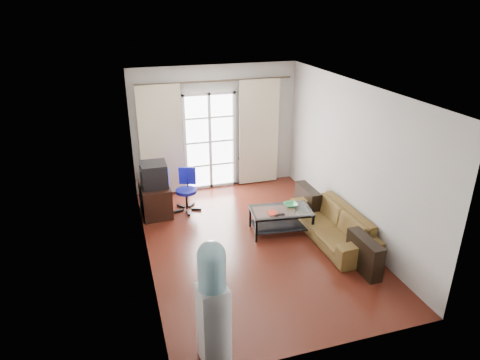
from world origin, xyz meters
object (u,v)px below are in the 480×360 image
Objects in this scene: coffee_table at (281,218)px; task_chair at (187,198)px; sofa at (333,224)px; tv_stand at (155,199)px; crt_tv at (153,175)px; water_cooler at (213,301)px.

task_chair is at bearing 136.90° from coffee_table.
task_chair reaches higher than sofa.
sofa is at bearing -36.13° from tv_stand.
crt_tv reaches higher than sofa.
water_cooler is (-2.65, -2.06, 0.55)m from sofa.
coffee_table is at bearing -22.20° from task_chair.
task_chair is at bearing -4.50° from tv_stand.
sofa is 0.93m from coffee_table.
coffee_table is 1.41× the size of tv_stand.
sofa is at bearing 32.58° from water_cooler.
coffee_table is at bearing -124.00° from sofa.
crt_tv is 0.62× the size of task_chair.
water_cooler reaches higher than crt_tv.
tv_stand is 0.51× the size of water_cooler.
tv_stand is at bearing 91.52° from crt_tv.
sofa is at bearing -32.58° from crt_tv.
crt_tv is (-2.87, 1.88, 0.55)m from sofa.
water_cooler is (0.22, -3.94, 0.00)m from crt_tv.
crt_tv reaches higher than tv_stand.
task_chair is (0.62, -0.02, -0.05)m from tv_stand.
task_chair is 4.01m from water_cooler.
water_cooler is (-1.87, -2.57, 0.55)m from coffee_table.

